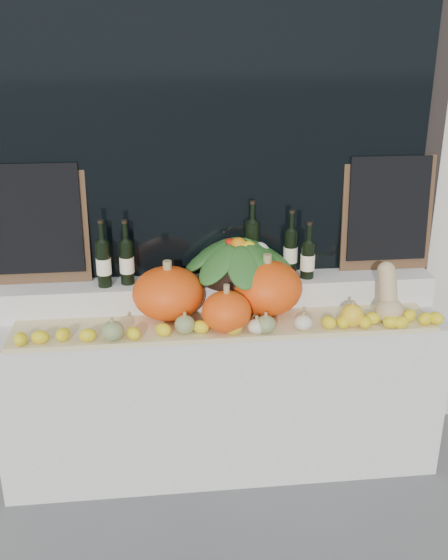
{
  "coord_description": "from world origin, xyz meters",
  "views": [
    {
      "loc": [
        -0.32,
        -1.4,
        2.25
      ],
      "look_at": [
        0.0,
        1.45,
        1.12
      ],
      "focal_mm": 40.0,
      "sensor_mm": 36.0,
      "label": 1
    }
  ],
  "objects_px": {
    "pumpkin_right": "(267,287)",
    "pumpkin_left": "(168,293)",
    "wine_bottle_tall": "(252,247)",
    "butternut_squash": "(388,297)",
    "produce_bowl": "(238,259)"
  },
  "relations": [
    {
      "from": "butternut_squash",
      "to": "wine_bottle_tall",
      "type": "height_order",
      "value": "wine_bottle_tall"
    },
    {
      "from": "pumpkin_right",
      "to": "produce_bowl",
      "type": "height_order",
      "value": "produce_bowl"
    },
    {
      "from": "pumpkin_right",
      "to": "butternut_squash",
      "type": "bearing_deg",
      "value": -14.82
    },
    {
      "from": "pumpkin_left",
      "to": "wine_bottle_tall",
      "type": "relative_size",
      "value": 0.9
    },
    {
      "from": "produce_bowl",
      "to": "wine_bottle_tall",
      "type": "bearing_deg",
      "value": 41.64
    },
    {
      "from": "pumpkin_right",
      "to": "wine_bottle_tall",
      "type": "bearing_deg",
      "value": 101.79
    },
    {
      "from": "pumpkin_left",
      "to": "produce_bowl",
      "type": "bearing_deg",
      "value": 21.32
    },
    {
      "from": "butternut_squash",
      "to": "pumpkin_right",
      "type": "bearing_deg",
      "value": 165.18
    },
    {
      "from": "pumpkin_right",
      "to": "pumpkin_left",
      "type": "bearing_deg",
      "value": -179.76
    },
    {
      "from": "butternut_squash",
      "to": "pumpkin_left",
      "type": "bearing_deg",
      "value": 171.99
    },
    {
      "from": "pumpkin_left",
      "to": "butternut_squash",
      "type": "bearing_deg",
      "value": -8.01
    },
    {
      "from": "pumpkin_left",
      "to": "butternut_squash",
      "type": "height_order",
      "value": "butternut_squash"
    },
    {
      "from": "pumpkin_left",
      "to": "butternut_squash",
      "type": "distance_m",
      "value": 1.1
    },
    {
      "from": "pumpkin_left",
      "to": "wine_bottle_tall",
      "type": "bearing_deg",
      "value": 25.63
    },
    {
      "from": "butternut_squash",
      "to": "produce_bowl",
      "type": "relative_size",
      "value": 0.47
    }
  ]
}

